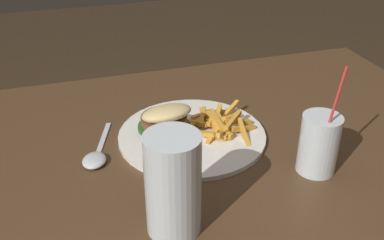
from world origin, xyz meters
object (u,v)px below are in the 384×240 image
Objects in this scene: juice_glass at (318,146)px; spoon at (95,158)px; beer_glass at (173,186)px; meal_plate_near at (184,129)px.

juice_glass reaches higher than spoon.
beer_glass is 0.95× the size of spoon.
spoon is at bearing 8.54° from meal_plate_near.
beer_glass is at bearing 70.21° from meal_plate_near.
beer_glass is 0.78× the size of juice_glass.
spoon is (0.19, 0.03, -0.02)m from meal_plate_near.
beer_glass reaches higher than meal_plate_near.
juice_glass is at bearing -166.66° from beer_glass.
beer_glass reaches higher than spoon.
juice_glass is (-0.21, 0.18, 0.03)m from meal_plate_near.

